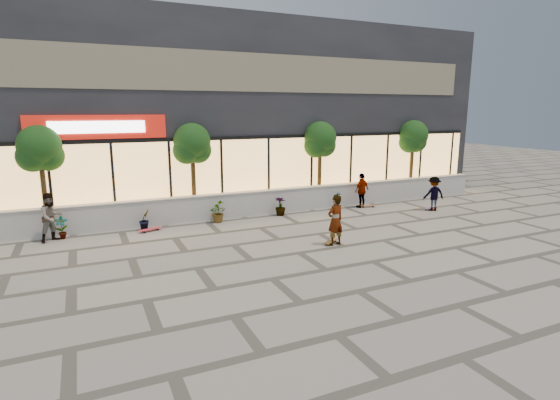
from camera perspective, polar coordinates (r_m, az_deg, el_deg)
name	(u,v)px	position (r m, az deg, el deg)	size (l,w,h in m)	color
ground	(373,262)	(13.42, 12.08, -7.88)	(80.00, 80.00, 0.00)	gray
planter_wall	(277,201)	(19.13, -0.36, -0.10)	(22.00, 0.42, 1.04)	silver
retail_building	(235,113)	(23.83, -5.88, 11.19)	(24.00, 9.17, 8.50)	black
shrub_a	(62,228)	(17.04, -26.64, -3.25)	(0.43, 0.29, 0.81)	#133D14
shrub_b	(145,219)	(17.13, -17.26, -2.45)	(0.45, 0.36, 0.81)	#133D14
shrub_c	(217,212)	(17.67, -8.24, -1.61)	(0.73, 0.63, 0.81)	#133D14
shrub_d	(280,206)	(18.62, 0.05, -0.80)	(0.45, 0.45, 0.81)	#133D14
shrub_e	(337,201)	(19.92, 7.40, -0.07)	(0.43, 0.29, 0.81)	#133D14
tree_west	(40,151)	(17.90, -28.88, 5.61)	(1.60, 1.50, 3.92)	#4C371B
tree_midwest	(192,146)	(18.32, -11.40, 6.93)	(1.60, 1.50, 3.92)	#4C371B
tree_mideast	(320,142)	(20.53, 5.26, 7.61)	(1.60, 1.50, 3.92)	#4C371B
tree_east	(413,138)	(23.74, 16.98, 7.70)	(1.60, 1.50, 3.92)	#4C371B
skater_center	(335,220)	(14.57, 7.24, -2.64)	(0.62, 0.41, 1.70)	white
skater_left	(51,217)	(16.81, -27.68, -2.00)	(0.82, 0.64, 1.69)	tan
skater_right_near	(362,190)	(20.40, 10.63, 1.24)	(0.94, 0.39, 1.60)	silver
skater_right_far	(434,194)	(20.61, 19.43, 0.78)	(0.99, 0.57, 1.54)	maroon
skateboard_center	(331,241)	(14.92, 6.66, -5.37)	(0.76, 0.60, 0.09)	brown
skateboard_left	(150,229)	(16.95, -16.57, -3.67)	(0.88, 0.47, 0.10)	red
skateboard_right_near	(368,206)	(20.65, 11.43, -0.72)	(0.78, 0.39, 0.09)	brown
skateboard_right_far	(429,208)	(20.90, 18.90, -0.99)	(0.75, 0.46, 0.09)	#565296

